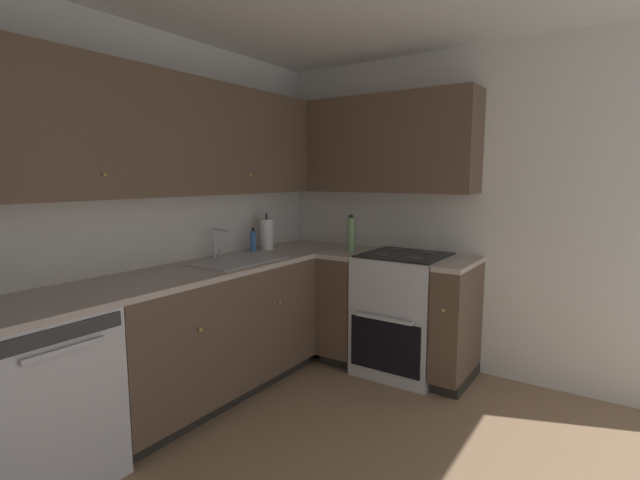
{
  "coord_description": "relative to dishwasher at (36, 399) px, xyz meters",
  "views": [
    {
      "loc": [
        -1.65,
        -0.84,
        1.5
      ],
      "look_at": [
        0.97,
        0.94,
        1.07
      ],
      "focal_mm": 26.04,
      "sensor_mm": 36.0,
      "label": 1
    }
  ],
  "objects": [
    {
      "name": "wall_back",
      "position": [
        0.67,
        0.33,
        0.79
      ],
      "size": [
        3.84,
        0.05,
        2.45
      ],
      "primitive_type": "cube",
      "color": "silver",
      "rests_on": "ground_plane"
    },
    {
      "name": "wall_right",
      "position": [
        2.57,
        -1.48,
        0.79
      ],
      "size": [
        0.05,
        3.67,
        2.45
      ],
      "primitive_type": "cube",
      "color": "silver",
      "rests_on": "ground_plane"
    },
    {
      "name": "dishwasher",
      "position": [
        0.0,
        0.0,
        0.0
      ],
      "size": [
        0.6,
        0.63,
        0.87
      ],
      "color": "silver",
      "rests_on": "ground_plane"
    },
    {
      "name": "lower_cabinets_back",
      "position": [
        1.12,
        0.0,
        0.0
      ],
      "size": [
        1.64,
        0.62,
        0.87
      ],
      "color": "brown",
      "rests_on": "ground_plane"
    },
    {
      "name": "countertop_back",
      "position": [
        1.12,
        0.0,
        0.45
      ],
      "size": [
        2.84,
        0.6,
        0.03
      ],
      "primitive_type": "cube",
      "color": "#B7A89E",
      "rests_on": "lower_cabinets_back"
    },
    {
      "name": "lower_cabinets_right",
      "position": [
        2.24,
        -0.81,
        0.0
      ],
      "size": [
        0.62,
        1.14,
        0.87
      ],
      "color": "brown",
      "rests_on": "ground_plane"
    },
    {
      "name": "countertop_right",
      "position": [
        2.24,
        -0.81,
        0.45
      ],
      "size": [
        0.6,
        1.14,
        0.03
      ],
      "color": "#B7A89E",
      "rests_on": "lower_cabinets_right"
    },
    {
      "name": "oven_range",
      "position": [
        2.26,
        -0.91,
        0.02
      ],
      "size": [
        0.68,
        0.62,
        1.06
      ],
      "color": "silver",
      "rests_on": "ground_plane"
    },
    {
      "name": "upper_cabinets_back",
      "position": [
        0.96,
        0.14,
        1.32
      ],
      "size": [
        2.52,
        0.34,
        0.75
      ],
      "color": "brown"
    },
    {
      "name": "upper_cabinets_right",
      "position": [
        2.38,
        -0.54,
        1.32
      ],
      "size": [
        0.32,
        1.69,
        0.75
      ],
      "color": "brown"
    },
    {
      "name": "sink",
      "position": [
        1.37,
        -0.03,
        0.43
      ],
      "size": [
        0.63,
        0.4,
        0.1
      ],
      "color": "#B7B7BC",
      "rests_on": "countertop_back"
    },
    {
      "name": "faucet",
      "position": [
        1.37,
        0.18,
        0.61
      ],
      "size": [
        0.07,
        0.16,
        0.22
      ],
      "color": "silver",
      "rests_on": "countertop_back"
    },
    {
      "name": "soap_bottle",
      "position": [
        1.76,
        0.18,
        0.56
      ],
      "size": [
        0.05,
        0.05,
        0.19
      ],
      "color": "#3F72BF",
      "rests_on": "countertop_back"
    },
    {
      "name": "paper_towel_roll",
      "position": [
        1.91,
        0.16,
        0.6
      ],
      "size": [
        0.11,
        0.11,
        0.31
      ],
      "color": "white",
      "rests_on": "countertop_back"
    },
    {
      "name": "oil_bottle",
      "position": [
        2.24,
        -0.45,
        0.61
      ],
      "size": [
        0.06,
        0.06,
        0.29
      ],
      "color": "#729E66",
      "rests_on": "countertop_right"
    }
  ]
}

